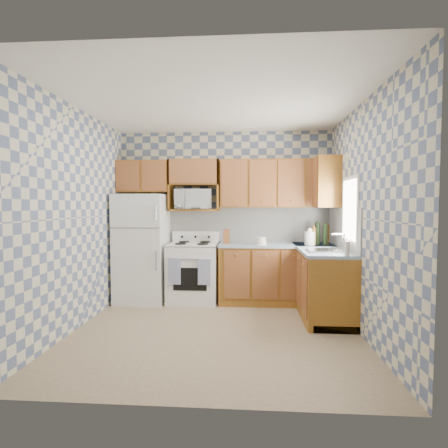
{
  "coord_description": "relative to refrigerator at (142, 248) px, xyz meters",
  "views": [
    {
      "loc": [
        0.39,
        -4.1,
        1.5
      ],
      "look_at": [
        0.05,
        0.75,
        1.25
      ],
      "focal_mm": 28.0,
      "sensor_mm": 36.0,
      "label": 1
    }
  ],
  "objects": [
    {
      "name": "microwave",
      "position": [
        0.78,
        0.16,
        0.77
      ],
      "size": [
        0.63,
        0.47,
        0.32
      ],
      "primitive_type": "imported",
      "rotation": [
        0.0,
        0.0,
        0.16
      ],
      "color": "silver",
      "rests_on": "microwave_shelf"
    },
    {
      "name": "right_wall",
      "position": [
        2.97,
        -1.25,
        0.51
      ],
      "size": [
        0.02,
        3.2,
        2.7
      ],
      "primitive_type": "cube",
      "color": "slate",
      "rests_on": "ground"
    },
    {
      "name": "cooktop",
      "position": [
        0.8,
        0.03,
        0.07
      ],
      "size": [
        0.76,
        0.65,
        0.02
      ],
      "primitive_type": "cube",
      "color": "silver",
      "rests_on": "stove_body"
    },
    {
      "name": "soap_bottle",
      "position": [
        2.82,
        -1.2,
        0.17
      ],
      "size": [
        0.06,
        0.06,
        0.17
      ],
      "primitive_type": "cylinder",
      "color": "beige",
      "rests_on": "countertop_right"
    },
    {
      "name": "base_cabinets_right",
      "position": [
        2.67,
        -0.45,
        -0.4
      ],
      "size": [
        0.6,
        1.6,
        0.88
      ],
      "primitive_type": "cube",
      "color": "brown",
      "rests_on": "floor"
    },
    {
      "name": "stove_body",
      "position": [
        0.8,
        0.03,
        -0.39
      ],
      "size": [
        0.76,
        0.65,
        0.9
      ],
      "primitive_type": "cube",
      "color": "silver",
      "rests_on": "floor"
    },
    {
      "name": "bottle_2",
      "position": [
        2.85,
        0.03,
        0.22
      ],
      "size": [
        0.07,
        0.07,
        0.29
      ],
      "primitive_type": "cylinder",
      "color": "#523411",
      "rests_on": "countertop_back"
    },
    {
      "name": "base_cabinets_back",
      "position": [
        2.1,
        0.05,
        -0.4
      ],
      "size": [
        1.75,
        0.6,
        0.88
      ],
      "primitive_type": "cube",
      "color": "brown",
      "rests_on": "floor"
    },
    {
      "name": "bottle_1",
      "position": [
        2.81,
        -0.07,
        0.23
      ],
      "size": [
        0.07,
        0.07,
        0.31
      ],
      "primitive_type": "cylinder",
      "color": "black",
      "rests_on": "countertop_back"
    },
    {
      "name": "bottle_0",
      "position": [
        2.71,
        -0.01,
        0.24
      ],
      "size": [
        0.07,
        0.07,
        0.33
      ],
      "primitive_type": "cylinder",
      "color": "black",
      "rests_on": "countertop_back"
    },
    {
      "name": "refrigerator",
      "position": [
        0.0,
        0.0,
        0.0
      ],
      "size": [
        0.75,
        0.7,
        1.68
      ],
      "primitive_type": "cube",
      "color": "silver",
      "rests_on": "floor"
    },
    {
      "name": "sink",
      "position": [
        2.67,
        -0.8,
        0.09
      ],
      "size": [
        0.48,
        0.4,
        0.03
      ],
      "primitive_type": "cube",
      "color": "#B7B7BC",
      "rests_on": "countertop_right"
    },
    {
      "name": "upper_cabinets_right",
      "position": [
        2.81,
        0.0,
        1.01
      ],
      "size": [
        0.33,
        0.7,
        0.74
      ],
      "primitive_type": "cube",
      "color": "brown",
      "rests_on": "right_wall"
    },
    {
      "name": "electric_kettle",
      "position": [
        2.57,
        -0.12,
        0.18
      ],
      "size": [
        0.16,
        0.16,
        0.2
      ],
      "primitive_type": "cylinder",
      "color": "silver",
      "rests_on": "countertop_back"
    },
    {
      "name": "countertop_right",
      "position": [
        2.67,
        -0.45,
        0.06
      ],
      "size": [
        0.63,
        1.6,
        0.04
      ],
      "primitive_type": "cube",
      "color": "gray",
      "rests_on": "base_cabinets_right"
    },
    {
      "name": "food_containers",
      "position": [
        1.85,
        -0.15,
        0.14
      ],
      "size": [
        0.18,
        0.18,
        0.12
      ],
      "primitive_type": null,
      "color": "beige",
      "rests_on": "countertop_back"
    },
    {
      "name": "bottle_3",
      "position": [
        2.64,
        -0.09,
        0.21
      ],
      "size": [
        0.07,
        0.07,
        0.26
      ],
      "primitive_type": "cylinder",
      "color": "#523411",
      "rests_on": "countertop_back"
    },
    {
      "name": "upper_cabinets_back",
      "position": [
        2.1,
        0.19,
        1.01
      ],
      "size": [
        1.75,
        0.33,
        0.74
      ],
      "primitive_type": "cube",
      "color": "brown",
      "rests_on": "back_wall"
    },
    {
      "name": "knife_block",
      "position": [
        1.32,
        0.02,
        0.19
      ],
      "size": [
        0.11,
        0.11,
        0.22
      ],
      "primitive_type": "cube",
      "rotation": [
        0.0,
        0.0,
        0.08
      ],
      "color": "brown",
      "rests_on": "countertop_back"
    },
    {
      "name": "floor",
      "position": [
        1.27,
        -1.25,
        -0.84
      ],
      "size": [
        3.4,
        3.4,
        0.0
      ],
      "primitive_type": "plane",
      "color": "#7C6B50",
      "rests_on": "ground"
    },
    {
      "name": "window",
      "position": [
        2.96,
        -0.8,
        0.61
      ],
      "size": [
        0.02,
        0.66,
        0.86
      ],
      "primitive_type": "cube",
      "color": "white",
      "rests_on": "right_wall"
    },
    {
      "name": "upper_cabinets_fridge",
      "position": [
        -0.02,
        0.19,
        1.13
      ],
      "size": [
        0.82,
        0.33,
        0.5
      ],
      "primitive_type": "cube",
      "color": "brown",
      "rests_on": "back_wall"
    },
    {
      "name": "dish_towel_right",
      "position": [
        1.02,
        -0.32,
        -0.3
      ],
      "size": [
        0.18,
        0.02,
        0.38
      ],
      "primitive_type": "cube",
      "color": "navy",
      "rests_on": "stove_body"
    },
    {
      "name": "microwave_shelf",
      "position": [
        0.8,
        0.19,
        0.6
      ],
      "size": [
        0.8,
        0.33,
        0.03
      ],
      "primitive_type": "cube",
      "color": "brown",
      "rests_on": "back_wall"
    },
    {
      "name": "dish_towel_left",
      "position": [
        0.58,
        -0.32,
        -0.3
      ],
      "size": [
        0.18,
        0.02,
        0.38
      ],
      "primitive_type": "cube",
      "color": "navy",
      "rests_on": "stove_body"
    },
    {
      "name": "backguard",
      "position": [
        0.8,
        0.3,
        0.16
      ],
      "size": [
        0.76,
        0.08,
        0.17
      ],
      "primitive_type": "cube",
      "color": "silver",
      "rests_on": "cooktop"
    },
    {
      "name": "countertop_back",
      "position": [
        2.1,
        0.05,
        0.06
      ],
      "size": [
        1.77,
        0.63,
        0.04
      ],
      "primitive_type": "cube",
      "color": "gray",
      "rests_on": "base_cabinets_back"
    },
    {
      "name": "backsplash_back",
      "position": [
        1.68,
        0.34,
        0.36
      ],
      "size": [
        2.6,
        0.02,
        0.56
      ],
      "primitive_type": "cube",
      "color": "white",
      "rests_on": "back_wall"
    },
    {
      "name": "back_wall",
      "position": [
        1.27,
        0.35,
        0.51
      ],
      "size": [
        3.4,
        0.02,
        2.7
      ],
      "primitive_type": "cube",
      "color": "slate",
      "rests_on": "ground"
    },
    {
      "name": "backsplash_right",
      "position": [
        2.96,
        -0.45,
        0.36
      ],
      "size": [
        0.02,
        1.6,
        0.56
      ],
      "primitive_type": "cube",
      "color": "white",
      "rests_on": "right_wall"
    }
  ]
}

